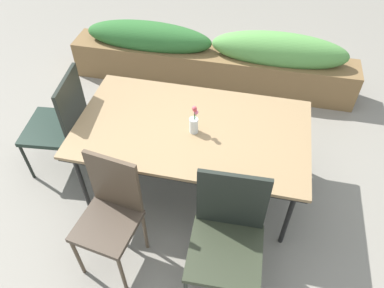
# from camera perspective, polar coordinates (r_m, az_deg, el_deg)

# --- Properties ---
(ground_plane) EXTENTS (12.00, 12.00, 0.00)m
(ground_plane) POSITION_cam_1_polar(r_m,az_deg,el_deg) (3.47, 0.18, -6.46)
(ground_plane) COLOR gray
(dining_table) EXTENTS (1.87, 1.06, 0.71)m
(dining_table) POSITION_cam_1_polar(r_m,az_deg,el_deg) (2.99, 0.00, 2.05)
(dining_table) COLOR #8C704C
(dining_table) RESTS_ON ground
(chair_near_right) EXTENTS (0.52, 0.52, 0.98)m
(chair_near_right) POSITION_cam_1_polar(r_m,az_deg,el_deg) (2.58, 5.50, -13.50)
(chair_near_right) COLOR #2B3222
(chair_near_right) RESTS_ON ground
(chair_end_left) EXTENTS (0.55, 0.55, 1.00)m
(chair_end_left) POSITION_cam_1_polar(r_m,az_deg,el_deg) (3.47, -19.45, 3.40)
(chair_end_left) COLOR black
(chair_end_left) RESTS_ON ground
(chair_near_left) EXTENTS (0.46, 0.46, 1.00)m
(chair_near_left) POSITION_cam_1_polar(r_m,az_deg,el_deg) (2.69, -12.42, -9.92)
(chair_near_left) COLOR #42362B
(chair_near_left) RESTS_ON ground
(flower_vase) EXTENTS (0.07, 0.07, 0.26)m
(flower_vase) POSITION_cam_1_polar(r_m,az_deg,el_deg) (2.87, 0.31, 3.31)
(flower_vase) COLOR silver
(flower_vase) RESTS_ON dining_table
(planter_box) EXTENTS (3.31, 0.41, 0.76)m
(planter_box) POSITION_cam_1_polar(r_m,az_deg,el_deg) (4.42, 3.20, 13.00)
(planter_box) COLOR brown
(planter_box) RESTS_ON ground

